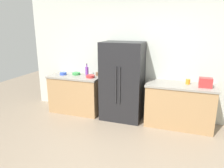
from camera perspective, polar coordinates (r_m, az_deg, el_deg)
ground_plane at (r=3.55m, az=-1.14°, el=-19.61°), size 10.77×10.77×0.00m
kitchen_back_panel at (r=4.86m, az=6.97°, el=7.39°), size 5.39×0.10×2.74m
counter_left at (r=5.22m, az=-9.51°, el=-2.53°), size 1.23×0.64×0.89m
counter_right at (r=4.62m, az=17.54°, el=-5.45°), size 1.36×0.64×0.89m
refrigerator at (r=4.66m, az=2.79°, el=0.68°), size 0.88×0.65×1.71m
toaster at (r=4.43m, az=23.75°, el=0.34°), size 0.24×0.17×0.18m
bottle_a at (r=5.07m, az=-6.74°, el=3.51°), size 0.08×0.08×0.28m
cup_a at (r=4.55m, az=19.66°, el=0.58°), size 0.09×0.09×0.10m
cup_b at (r=5.03m, az=-3.96°, el=2.72°), size 0.08×0.08×0.08m
bowl_a at (r=5.23m, az=-12.94°, el=2.74°), size 0.16×0.16×0.06m
bowl_b at (r=4.86m, az=-5.81°, el=2.04°), size 0.20×0.20×0.06m
bowl_c at (r=5.18m, az=-9.54°, el=2.77°), size 0.19×0.19×0.06m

